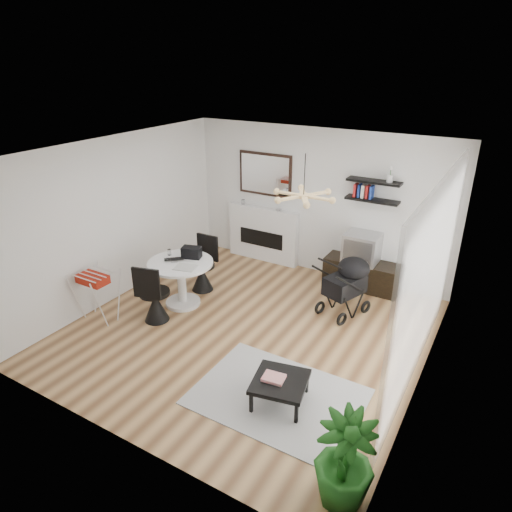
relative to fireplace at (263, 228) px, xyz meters
The scene contains 25 objects.
floor 2.75m from the fireplace, 65.59° to the right, with size 5.00×5.00×0.00m, color brown.
ceiling 3.34m from the fireplace, 65.59° to the right, with size 5.00×5.00×0.00m, color white.
wall_back 1.29m from the fireplace, ahead, with size 5.00×5.00×0.00m, color white.
wall_left 2.88m from the fireplace, 120.01° to the right, with size 5.00×5.00×0.00m, color white.
wall_right 4.39m from the fireplace, 33.95° to the right, with size 5.00×5.00×0.00m, color white.
sheer_curtain 4.20m from the fireplace, 32.43° to the right, with size 0.04×3.60×2.60m, color white.
fireplace is the anchor object (origin of this frame).
shelf_lower 2.32m from the fireplace, ahead, with size 0.90×0.25×0.04m, color black.
shelf_upper 2.46m from the fireplace, ahead, with size 0.90×0.25×0.04m, color black.
pendant_lamp 3.15m from the fireplace, 49.71° to the right, with size 0.90×0.90×0.10m, color #DBB473, non-canonical shape.
tv_console 2.18m from the fireplace, ahead, with size 1.34×0.47×0.50m, color black.
crt_tv 2.08m from the fireplace, ahead, with size 0.59×0.51×0.51m.
dining_table 2.29m from the fireplace, 96.43° to the right, with size 1.06×1.06×0.78m.
laptop 2.33m from the fireplace, 98.80° to the right, with size 0.31×0.20×0.02m, color black.
black_bag 2.05m from the fireplace, 95.66° to the right, with size 0.31×0.18×0.18m, color black.
newspaper 2.40m from the fireplace, 91.14° to the right, with size 0.33×0.27×0.01m, color silver.
drinking_glass 2.23m from the fireplace, 105.36° to the right, with size 0.06×0.06×0.10m, color white.
chair_far 1.73m from the fireplace, 99.65° to the right, with size 0.46×0.47×0.97m.
chair_near 2.93m from the fireplace, 95.83° to the right, with size 0.51×0.52×0.99m.
drying_rack 3.48m from the fireplace, 108.11° to the right, with size 0.55×0.51×0.82m.
stroller 2.46m from the fireplace, 27.38° to the right, with size 0.76×0.94×1.03m.
rug 4.16m from the fireplace, 57.98° to the right, with size 2.00×1.45×0.01m, color #A3A3A3.
coffee_table 4.22m from the fireplace, 57.74° to the right, with size 0.75×0.75×0.32m.
magazines 4.20m from the fireplace, 58.76° to the right, with size 0.26×0.20×0.04m, color #DC373D.
potted_plant 5.54m from the fireplace, 52.86° to the right, with size 0.56×0.56×0.99m, color #1F611B.
Camera 1 is at (3.08, -4.99, 3.86)m, focal length 32.00 mm.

